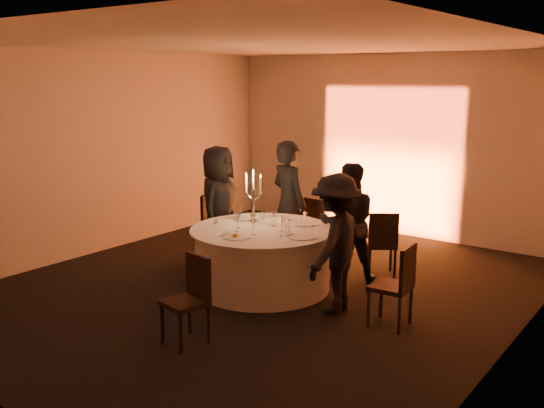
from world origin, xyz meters
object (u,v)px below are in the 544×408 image
Objects in this scene: chair_left at (214,222)px; guest_left at (218,206)px; chair_back_left at (318,223)px; guest_back_left at (289,203)px; guest_back_right at (348,223)px; candelabra at (253,204)px; chair_back_right at (382,240)px; banquet_table at (262,258)px; chair_front at (190,294)px; chair_right at (398,282)px; guest_right at (336,244)px; coffee_cup at (218,221)px.

chair_left is 0.57× the size of guest_left.
guest_back_left is at bearing 87.13° from chair_back_left.
guest_back_right is 2.24× the size of candelabra.
chair_back_right is 0.58m from guest_back_right.
banquet_table is 2.03× the size of chair_back_right.
guest_left reaches higher than chair_front.
candelabra is at bearing 145.02° from banquet_table.
guest_back_right reaches higher than chair_right.
guest_back_right is 1.08m from guest_right.
guest_left is at bearing 166.94° from candelabra.
chair_left is 0.55× the size of guest_back_left.
candelabra is (-0.31, 0.22, 0.63)m from banquet_table.
guest_left reaches higher than banquet_table.
chair_back_left is 0.96× the size of chair_right.
chair_left reaches higher than chair_front.
chair_back_left is 0.73m from guest_back_left.
guest_back_right is (0.34, 2.55, 0.29)m from chair_front.
candelabra is at bearing 121.71° from chair_front.
guest_back_right reaches higher than chair_back_left.
chair_right is at bearing 86.76° from chair_back_right.
chair_right is 0.82m from guest_right.
banquet_table is 1.86× the size of chair_left.
guest_right is (0.41, -1.00, 0.01)m from guest_back_right.
banquet_table is 2.07× the size of chair_back_left.
chair_back_left is at bearing -71.94° from chair_left.
chair_right is 2.54m from coffee_cup.
candelabra reaches higher than banquet_table.
guest_back_left is at bearing 107.65° from banquet_table.
chair_back_right is 0.56× the size of guest_right.
guest_left is 0.68m from coffee_cup.
banquet_table is 0.73m from candelabra.
chair_front is at bearing -165.01° from guest_left.
guest_left is at bearing -151.03° from chair_left.
chair_right is at bearing 147.21° from chair_back_left.
guest_back_left is 16.00× the size of coffee_cup.
guest_left reaches higher than guest_right.
candelabra reaches higher than chair_back_right.
guest_right is at bearing -94.79° from chair_right.
coffee_cup is at bearing -96.15° from guest_right.
guest_left is 0.99m from guest_back_left.
candelabra is (-1.31, -1.07, 0.51)m from chair_back_right.
coffee_cup is (-1.01, 1.55, 0.31)m from chair_front.
guest_left is (-1.46, 2.07, 0.35)m from chair_front.
guest_left is at bearing 130.90° from coffee_cup.
guest_right is at bearing 59.62° from chair_back_right.
banquet_table is 1.98× the size of chair_right.
candelabra is at bearing -123.24° from guest_left.
chair_left is 3.30m from chair_right.
guest_left reaches higher than guest_back_right.
banquet_table is 2.59× the size of candelabra.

